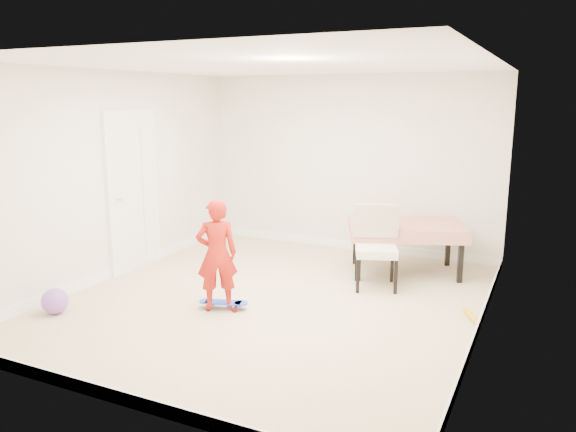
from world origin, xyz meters
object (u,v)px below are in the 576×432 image
at_px(child, 217,257).
at_px(balloon, 55,301).
at_px(skateboard, 223,305).
at_px(dining_table, 405,248).
at_px(dining_chair, 376,248).

xyz_separation_m(child, balloon, (-1.52, -0.83, -0.46)).
relative_size(skateboard, child, 0.45).
distance_m(dining_table, child, 2.67).
xyz_separation_m(dining_table, balloon, (-3.01, -3.04, -0.20)).
bearing_deg(child, balloon, -8.39).
relative_size(dining_table, skateboard, 2.66).
height_order(skateboard, balloon, balloon).
distance_m(dining_table, balloon, 4.28).
xyz_separation_m(skateboard, balloon, (-1.54, -0.90, 0.10)).
bearing_deg(dining_table, dining_chair, -125.49).
relative_size(dining_chair, skateboard, 1.83).
relative_size(child, balloon, 4.27).
xyz_separation_m(dining_table, dining_chair, (-0.18, -0.73, 0.16)).
xyz_separation_m(dining_chair, balloon, (-2.83, -2.31, -0.36)).
height_order(skateboard, child, child).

